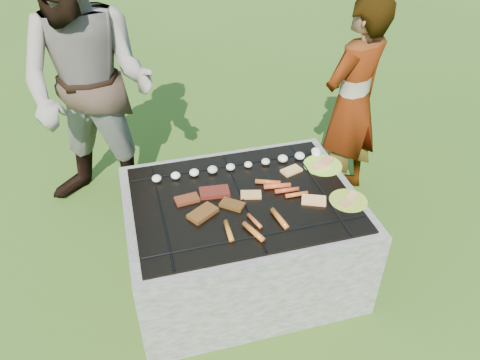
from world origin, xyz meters
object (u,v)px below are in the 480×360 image
at_px(fire_pit, 242,241).
at_px(plate_near, 348,201).
at_px(cook, 352,104).
at_px(plate_far, 323,165).
at_px(bystander, 89,88).

xyz_separation_m(fire_pit, plate_near, (0.56, -0.18, 0.33)).
xyz_separation_m(plate_near, cook, (0.40, 0.82, 0.14)).
height_order(plate_far, bystander, bystander).
height_order(plate_far, plate_near, plate_far).
distance_m(plate_near, bystander, 1.76).
distance_m(fire_pit, plate_far, 0.67).
bearing_deg(plate_far, cook, 48.91).
bearing_deg(plate_far, plate_near, -90.01).
height_order(cook, bystander, bystander).
xyz_separation_m(plate_far, bystander, (-1.31, 0.77, 0.33)).
bearing_deg(fire_pit, plate_near, -17.54).
distance_m(plate_far, bystander, 1.56).
bearing_deg(cook, plate_near, 38.77).
bearing_deg(plate_near, fire_pit, 162.46).
bearing_deg(bystander, plate_far, -2.95).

